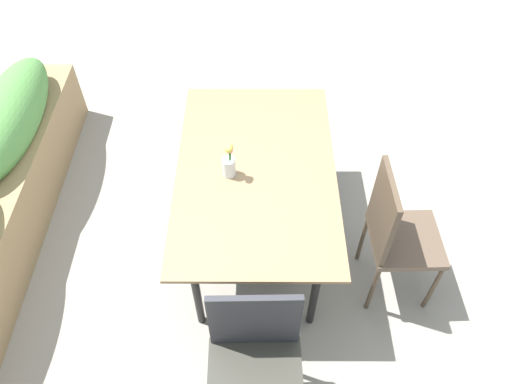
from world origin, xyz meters
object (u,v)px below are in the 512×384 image
at_px(dining_table, 256,175).
at_px(chair_near_left, 395,231).
at_px(chair_end_left, 255,362).
at_px(flower_vase, 229,162).

height_order(dining_table, chair_near_left, chair_near_left).
bearing_deg(chair_end_left, flower_vase, -82.75).
relative_size(chair_near_left, flower_vase, 4.06).
height_order(chair_near_left, flower_vase, chair_near_left).
distance_m(chair_end_left, flower_vase, 1.11).
xyz_separation_m(dining_table, chair_near_left, (-0.35, -0.81, -0.10)).
bearing_deg(dining_table, flower_vase, 105.06).
bearing_deg(flower_vase, chair_end_left, -171.66).
relative_size(chair_end_left, chair_near_left, 0.91).
bearing_deg(chair_near_left, flower_vase, -109.19).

